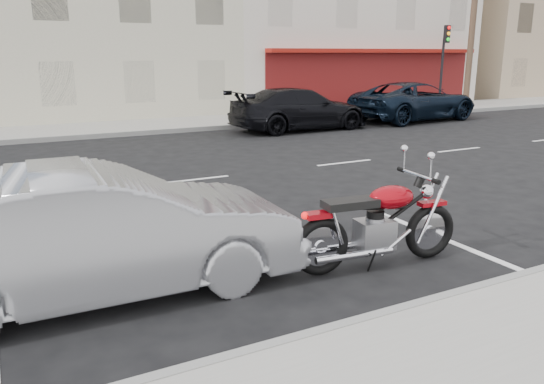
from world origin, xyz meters
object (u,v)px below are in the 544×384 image
Objects in this scene: traffic_light at (444,56)px; motorcycle at (433,219)px; car_far at (299,109)px; utility_pole at (474,9)px; sedan_silver at (101,233)px; fire_hydrant at (414,100)px; suv_far at (415,101)px.

traffic_light is 20.15m from motorcycle.
traffic_light is at bearing -75.88° from car_far.
utility_pole is at bearing -77.26° from car_far.
fire_hydrant is at bearing -49.65° from sedan_silver.
suv_far is at bearing 55.30° from motorcycle.
utility_pole is at bearing 7.61° from traffic_light.
sedan_silver is (-4.11, 0.88, 0.20)m from motorcycle.
car_far is (-5.63, -0.25, -0.03)m from suv_far.
traffic_light is (-2.00, -0.27, -2.18)m from utility_pole.
motorcycle is at bearing -138.35° from utility_pole.
motorcycle is 0.52× the size of sedan_silver.
car_far is at bearing -38.07° from sedan_silver.
fire_hydrant is at bearing 173.64° from traffic_light.
suv_far is (10.34, 11.72, 0.24)m from motorcycle.
fire_hydrant is 3.52m from suv_far.
car_far reaches higher than motorcycle.
traffic_light reaches higher than fire_hydrant.
fire_hydrant is at bearing -72.04° from car_far.
utility_pole is at bearing -71.34° from suv_far.
utility_pole is 2.37× the size of traffic_light.
utility_pole is 7.57m from suv_far.
sedan_silver is 13.79m from car_far.
utility_pole is at bearing 48.37° from motorcycle.
car_far reaches higher than fire_hydrant.
motorcycle is at bearing -135.12° from traffic_light.
sedan_silver is (-20.31, -13.53, -3.99)m from utility_pole.
suv_far is (14.45, 10.84, 0.03)m from sedan_silver.
sedan_silver is at bearing -141.37° from fire_hydrant.
utility_pole reaches higher than motorcycle.
fire_hydrant is 19.14m from motorcycle.
sedan_silver is 0.81× the size of suv_far.
utility_pole reaches higher than sedan_silver.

